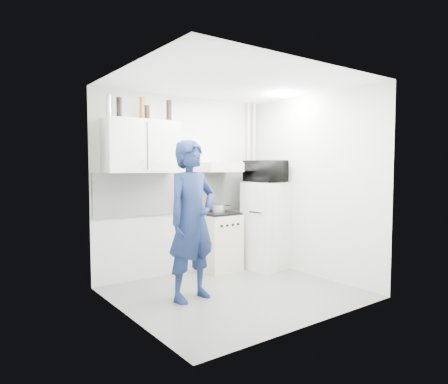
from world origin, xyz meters
TOP-DOWN VIEW (x-y plane):
  - floor at (0.00, 0.00)m, footprint 2.80×2.80m
  - ceiling at (0.00, 0.00)m, footprint 2.80×2.80m
  - wall_back at (0.00, 1.25)m, footprint 2.80×0.00m
  - wall_left at (-1.40, 0.00)m, footprint 0.00×2.60m
  - wall_right at (1.40, 0.00)m, footprint 0.00×2.60m
  - person at (-0.56, 0.12)m, footprint 0.76×0.56m
  - stove at (0.46, 1.00)m, footprint 0.54×0.54m
  - fridge at (1.10, 0.66)m, footprint 0.62×0.62m
  - stove_top at (0.46, 1.00)m, footprint 0.51×0.51m
  - saucepan at (0.49, 1.04)m, footprint 0.20×0.20m
  - microwave at (1.10, 0.66)m, footprint 0.62×0.43m
  - bottle_a at (-1.19, 1.07)m, footprint 0.07×0.07m
  - bottle_b at (-1.05, 1.07)m, footprint 0.07×0.07m
  - bottle_d at (-0.74, 1.07)m, footprint 0.07×0.07m
  - canister_a at (-0.67, 1.07)m, footprint 0.08×0.08m
  - bottle_e at (-0.33, 1.07)m, footprint 0.07×0.07m
  - upper_cabinet at (-0.75, 1.07)m, footprint 1.00×0.35m
  - range_hood at (0.45, 1.00)m, footprint 0.60×0.50m
  - backsplash at (0.00, 1.24)m, footprint 2.74×0.03m
  - pipe_a at (1.30, 1.17)m, footprint 0.05×0.05m
  - pipe_b at (1.18, 1.17)m, footprint 0.04×0.04m
  - ceiling_spot_fixture at (1.00, 0.20)m, footprint 0.10×0.10m

SIDE VIEW (x-z plane):
  - floor at x=0.00m, z-range 0.00..0.00m
  - stove at x=0.46m, z-range 0.00..0.86m
  - fridge at x=1.10m, z-range 0.00..1.34m
  - stove_top at x=0.46m, z-range 0.86..0.89m
  - saucepan at x=0.49m, z-range 0.89..1.00m
  - person at x=-0.56m, z-range 0.00..1.89m
  - backsplash at x=0.00m, z-range 0.90..1.50m
  - wall_left at x=-1.40m, z-range 0.00..2.60m
  - wall_right at x=1.40m, z-range 0.00..2.60m
  - pipe_a at x=1.30m, z-range 0.00..2.60m
  - pipe_b at x=1.18m, z-range 0.00..2.60m
  - wall_back at x=0.00m, z-range -0.10..2.70m
  - microwave at x=1.10m, z-range 1.34..1.67m
  - range_hood at x=0.45m, z-range 1.50..1.64m
  - upper_cabinet at x=-0.75m, z-range 1.50..2.20m
  - canister_a at x=-0.67m, z-range 2.20..2.39m
  - bottle_b at x=-1.05m, z-range 2.20..2.47m
  - bottle_a at x=-1.19m, z-range 2.20..2.49m
  - bottle_e at x=-0.33m, z-range 2.20..2.49m
  - bottle_d at x=-0.74m, z-range 2.20..2.50m
  - ceiling_spot_fixture at x=1.00m, z-range 2.56..2.58m
  - ceiling at x=0.00m, z-range 2.60..2.60m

